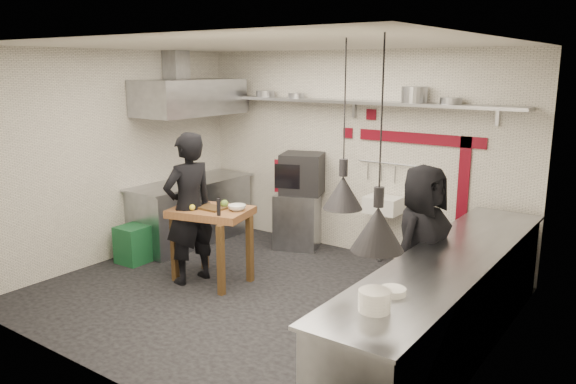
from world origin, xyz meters
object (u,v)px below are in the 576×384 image
Objects in this scene: oven_stand at (297,220)px; chef_right at (421,246)px; chef_left at (189,208)px; combi_oven at (302,174)px; green_bin at (133,244)px; prep_table at (212,245)px.

chef_right is at bearing -49.85° from oven_stand.
chef_right is (2.73, 0.52, -0.09)m from chef_left.
combi_oven is 1.16× the size of green_bin.
combi_oven is 2.52m from green_bin.
prep_table is (-0.15, -1.74, -0.63)m from combi_oven.
chef_left is (1.11, -0.02, 0.67)m from green_bin.
chef_left reaches higher than chef_right.
green_bin is at bearing 171.43° from prep_table.
chef_left is (-0.30, -1.85, 0.52)m from oven_stand.
combi_oven is at bearing 66.99° from chef_right.
chef_right reaches higher than prep_table.
oven_stand is 0.44× the size of chef_left.
chef_left is at bearing 107.80° from chef_right.
oven_stand is 0.87× the size of prep_table.
oven_stand is 1.71m from prep_table.
oven_stand is 0.69m from combi_oven.
chef_right is (2.51, 0.37, 0.37)m from prep_table.
oven_stand is 1.38× the size of combi_oven.
chef_left is at bearing -121.85° from combi_oven.
green_bin is at bearing -80.39° from chef_left.
chef_right is at bearing 111.58° from chef_left.
prep_table is at bearing 135.71° from chef_left.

